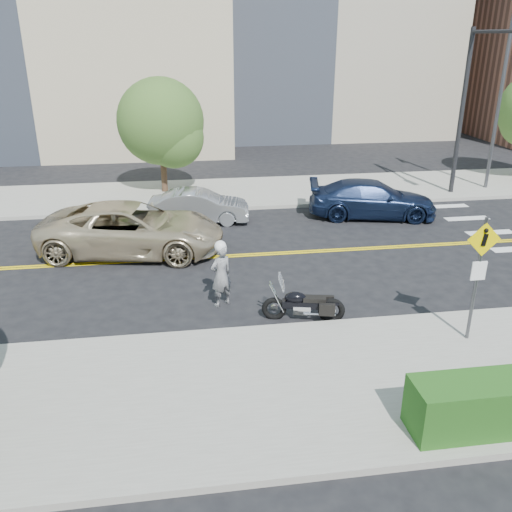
{
  "coord_description": "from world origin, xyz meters",
  "views": [
    {
      "loc": [
        -2.37,
        -16.62,
        6.8
      ],
      "look_at": [
        -0.38,
        -3.03,
        1.2
      ],
      "focal_mm": 38.0,
      "sensor_mm": 36.0,
      "label": 1
    }
  ],
  "objects_px": {
    "parked_car_blue": "(372,199)",
    "pedestrian_sign": "(479,268)",
    "motorcycle": "(304,298)",
    "parked_car_silver": "(199,206)",
    "motorcyclist": "(221,274)",
    "suv": "(132,229)"
  },
  "relations": [
    {
      "from": "motorcycle",
      "to": "motorcyclist",
      "type": "bearing_deg",
      "value": 162.94
    },
    {
      "from": "suv",
      "to": "parked_car_silver",
      "type": "relative_size",
      "value": 1.56
    },
    {
      "from": "pedestrian_sign",
      "to": "motorcycle",
      "type": "relative_size",
      "value": 1.47
    },
    {
      "from": "pedestrian_sign",
      "to": "parked_car_blue",
      "type": "xyz_separation_m",
      "value": [
        1.07,
        9.73,
        -1.23
      ]
    },
    {
      "from": "pedestrian_sign",
      "to": "suv",
      "type": "height_order",
      "value": "pedestrian_sign"
    },
    {
      "from": "motorcycle",
      "to": "suv",
      "type": "bearing_deg",
      "value": 142.82
    },
    {
      "from": "pedestrian_sign",
      "to": "parked_car_silver",
      "type": "bearing_deg",
      "value": 120.17
    },
    {
      "from": "pedestrian_sign",
      "to": "parked_car_blue",
      "type": "bearing_deg",
      "value": 83.7
    },
    {
      "from": "motorcycle",
      "to": "suv",
      "type": "relative_size",
      "value": 0.34
    },
    {
      "from": "suv",
      "to": "parked_car_blue",
      "type": "distance_m",
      "value": 9.63
    },
    {
      "from": "pedestrian_sign",
      "to": "suv",
      "type": "distance_m",
      "value": 10.91
    },
    {
      "from": "motorcyclist",
      "to": "parked_car_silver",
      "type": "height_order",
      "value": "motorcyclist"
    },
    {
      "from": "pedestrian_sign",
      "to": "parked_car_silver",
      "type": "height_order",
      "value": "pedestrian_sign"
    },
    {
      "from": "motorcyclist",
      "to": "pedestrian_sign",
      "type": "bearing_deg",
      "value": 122.86
    },
    {
      "from": "motorcyclist",
      "to": "suv",
      "type": "bearing_deg",
      "value": -88.8
    },
    {
      "from": "pedestrian_sign",
      "to": "suv",
      "type": "xyz_separation_m",
      "value": [
        -8.19,
        7.12,
        -1.12
      ]
    },
    {
      "from": "motorcycle",
      "to": "parked_car_silver",
      "type": "bearing_deg",
      "value": 117.55
    },
    {
      "from": "motorcyclist",
      "to": "motorcycle",
      "type": "height_order",
      "value": "motorcyclist"
    },
    {
      "from": "parked_car_blue",
      "to": "pedestrian_sign",
      "type": "bearing_deg",
      "value": -174.48
    },
    {
      "from": "motorcyclist",
      "to": "parked_car_silver",
      "type": "distance_m",
      "value": 7.21
    },
    {
      "from": "motorcycle",
      "to": "parked_car_blue",
      "type": "height_order",
      "value": "parked_car_blue"
    },
    {
      "from": "suv",
      "to": "pedestrian_sign",
      "type": "bearing_deg",
      "value": -121.23
    }
  ]
}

